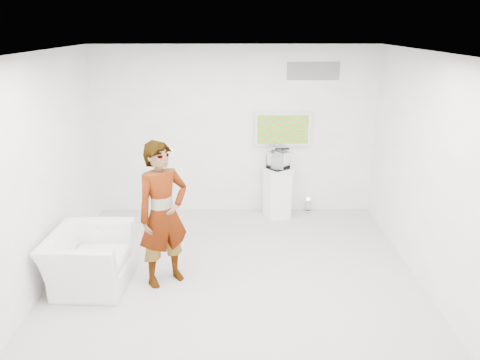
% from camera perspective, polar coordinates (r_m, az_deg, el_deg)
% --- Properties ---
extents(room, '(5.01, 5.01, 3.00)m').
position_cam_1_polar(room, '(5.96, -0.67, 0.71)').
color(room, beige).
rests_on(room, ground).
extents(tv, '(1.00, 0.08, 0.60)m').
position_cam_1_polar(tv, '(8.36, 5.22, 6.20)').
color(tv, silver).
rests_on(tv, room).
extents(logo_decal, '(0.90, 0.02, 0.30)m').
position_cam_1_polar(logo_decal, '(8.31, 8.92, 12.97)').
color(logo_decal, slate).
rests_on(logo_decal, room).
extents(person, '(0.85, 0.80, 1.95)m').
position_cam_1_polar(person, '(6.16, -9.36, -4.15)').
color(person, white).
rests_on(person, room).
extents(armchair, '(1.05, 1.18, 0.74)m').
position_cam_1_polar(armchair, '(6.58, -17.89, -9.14)').
color(armchair, white).
rests_on(armchair, room).
extents(pedestal, '(0.55, 0.55, 0.90)m').
position_cam_1_polar(pedestal, '(8.39, 4.55, -1.55)').
color(pedestal, white).
rests_on(pedestal, room).
extents(floor_uplight, '(0.20, 0.20, 0.28)m').
position_cam_1_polar(floor_uplight, '(8.74, 8.27, -3.06)').
color(floor_uplight, silver).
rests_on(floor_uplight, room).
extents(vitrine, '(0.43, 0.43, 0.31)m').
position_cam_1_polar(vitrine, '(8.21, 4.66, 2.42)').
color(vitrine, white).
rests_on(vitrine, pedestal).
extents(console, '(0.14, 0.16, 0.23)m').
position_cam_1_polar(console, '(8.22, 4.65, 2.15)').
color(console, white).
rests_on(console, pedestal).
extents(wii_remote, '(0.07, 0.14, 0.03)m').
position_cam_1_polar(wii_remote, '(6.15, -8.34, 3.55)').
color(wii_remote, white).
rests_on(wii_remote, person).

